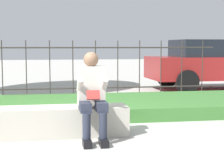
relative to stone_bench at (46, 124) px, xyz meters
The scene contains 6 objects.
ground_plane 0.21m from the stone_bench, ahead, with size 60.00×60.00×0.00m, color #B2AFA8.
stone_bench is the anchor object (origin of this frame).
person_seated_reader 0.85m from the stone_bench, 23.83° to the right, with size 0.42×0.73×1.23m.
grass_berm 1.85m from the stone_bench, 87.68° to the left, with size 10.25×2.30×0.24m.
iron_fence 3.65m from the stone_bench, 88.81° to the left, with size 8.25×0.03×1.45m.
car_parked_right 7.25m from the stone_bench, 46.02° to the left, with size 4.11×1.91×1.49m.
Camera 1 is at (-0.02, -5.43, 1.32)m, focal length 60.00 mm.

